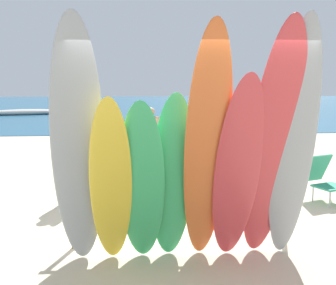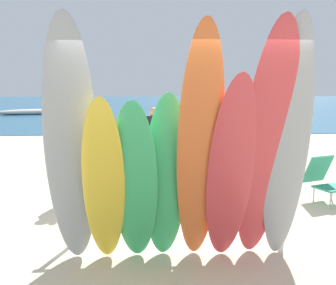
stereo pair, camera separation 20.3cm
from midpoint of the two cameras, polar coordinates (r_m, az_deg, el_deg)
The scene contains 17 objects.
ground at distance 19.30m, azimuth -1.49°, elevation 2.11°, with size 60.00×60.00×0.00m, color beige.
ocean_water at distance 36.39m, azimuth -2.18°, elevation 5.07°, with size 60.00×40.00×0.02m, color #235B7F.
surfboard_rack at distance 5.42m, azimuth 2.31°, elevation -8.11°, with size 2.86×0.07×0.73m.
surfboard_grey_0 at distance 4.65m, azimuth -11.81°, elevation -0.58°, with size 0.57×0.07×2.87m, color #999EA3.
surfboard_yellow_1 at distance 4.69m, azimuth -7.48°, elevation -5.55°, with size 0.47×0.08×2.06m, color yellow.
surfboard_green_2 at distance 4.73m, azimuth -3.29°, elevation -5.65°, with size 0.51×0.07×2.00m, color #38B266.
surfboard_green_3 at distance 4.82m, azimuth 0.90°, elevation -4.91°, with size 0.50×0.08×2.04m, color #38B266.
surfboard_orange_4 at distance 4.60m, azimuth 5.59°, elevation -0.97°, with size 0.50×0.08×2.84m, color orange.
surfboard_red_5 at distance 4.75m, azimuth 9.73°, elevation -3.95°, with size 0.53×0.08×2.30m, color #D13D42.
surfboard_red_6 at distance 4.75m, azimuth 14.28°, elevation -0.66°, with size 0.57×0.07×2.90m, color #D13D42.
surfboard_grey_7 at distance 4.81m, azimuth 17.02°, elevation -0.51°, with size 0.47×0.06×2.90m, color #999EA3.
beachgoer_near_rack at distance 9.85m, azimuth -1.40°, elevation 1.11°, with size 0.39×0.47×1.49m.
beachgoer_by_water at distance 8.65m, azimuth 5.57°, elevation 0.03°, with size 0.39×0.56×1.49m.
beachgoer_midbeach at distance 9.36m, azimuth 11.99°, elevation 0.84°, with size 0.52×0.38×1.58m.
beachgoer_photographing at distance 7.80m, azimuth -10.05°, elevation -0.34°, with size 0.43×0.57×1.64m.
beach_chair_red at distance 7.87m, azimuth 21.08°, elevation -4.52°, with size 0.72×0.84×0.81m.
distant_boat at distance 27.57m, azimuth -17.42°, elevation 3.96°, with size 4.79×1.84×0.38m.
Camera 2 is at (-0.38, -5.19, 2.11)m, focal length 45.02 mm.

